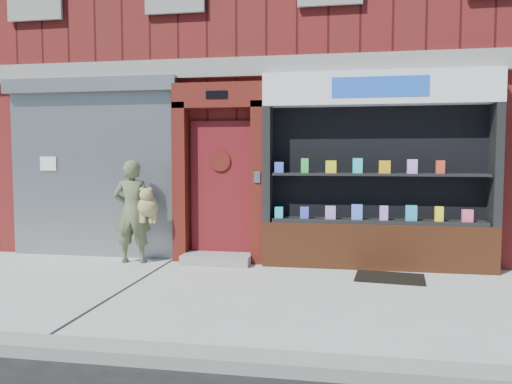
# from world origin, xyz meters

# --- Properties ---
(ground) EXTENTS (80.00, 80.00, 0.00)m
(ground) POSITION_xyz_m (0.00, 0.00, 0.00)
(ground) COLOR #9E9E99
(ground) RESTS_ON ground
(curb) EXTENTS (60.00, 0.30, 0.12)m
(curb) POSITION_xyz_m (0.00, -2.15, 0.06)
(curb) COLOR gray
(curb) RESTS_ON ground
(building) EXTENTS (12.00, 8.16, 8.00)m
(building) POSITION_xyz_m (-0.00, 5.99, 4.00)
(building) COLOR maroon
(building) RESTS_ON ground
(shutter_bay) EXTENTS (3.10, 0.30, 3.04)m
(shutter_bay) POSITION_xyz_m (-3.00, 1.93, 1.72)
(shutter_bay) COLOR gray
(shutter_bay) RESTS_ON ground
(red_door_bay) EXTENTS (1.52, 0.58, 2.90)m
(red_door_bay) POSITION_xyz_m (-0.75, 1.86, 1.46)
(red_door_bay) COLOR #49110C
(red_door_bay) RESTS_ON ground
(pharmacy_bay) EXTENTS (3.50, 0.41, 3.00)m
(pharmacy_bay) POSITION_xyz_m (1.75, 1.81, 1.37)
(pharmacy_bay) COLOR brown
(pharmacy_bay) RESTS_ON ground
(woman) EXTENTS (0.78, 0.47, 1.67)m
(woman) POSITION_xyz_m (-2.09, 1.54, 0.85)
(woman) COLOR #566140
(woman) RESTS_ON ground
(doormat) EXTENTS (1.01, 0.76, 0.02)m
(doormat) POSITION_xyz_m (1.90, 1.16, 0.01)
(doormat) COLOR black
(doormat) RESTS_ON ground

